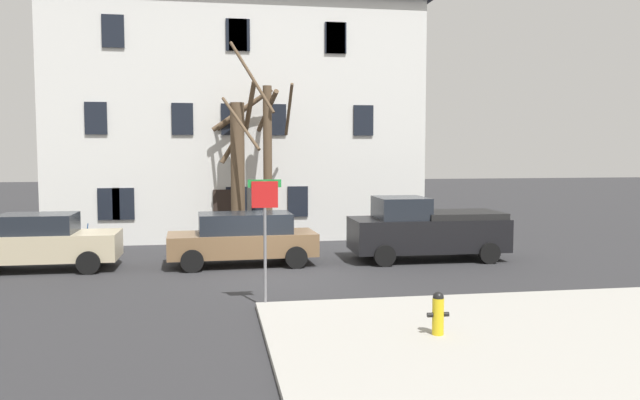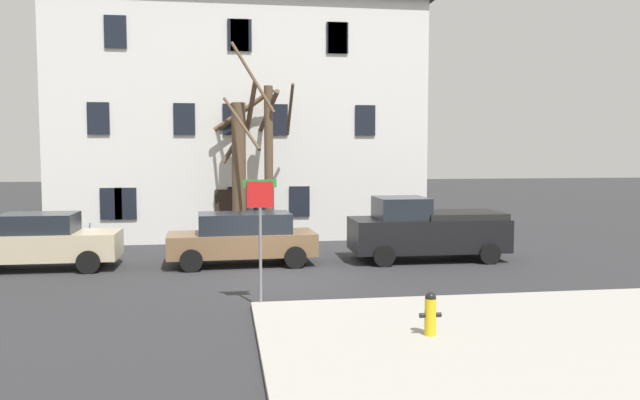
{
  "view_description": "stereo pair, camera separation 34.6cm",
  "coord_description": "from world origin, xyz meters",
  "views": [
    {
      "loc": [
        -1.65,
        -17.86,
        3.59
      ],
      "look_at": [
        1.85,
        2.76,
        1.97
      ],
      "focal_mm": 35.59,
      "sensor_mm": 36.0,
      "label": 1
    },
    {
      "loc": [
        -1.3,
        -17.92,
        3.59
      ],
      "look_at": [
        1.85,
        2.76,
        1.97
      ],
      "focal_mm": 35.59,
      "sensor_mm": 36.0,
      "label": 2
    }
  ],
  "objects": [
    {
      "name": "fire_hydrant",
      "position": [
        2.52,
        -6.64,
        0.55
      ],
      "size": [
        0.42,
        0.22,
        0.82
      ],
      "color": "gold",
      "rests_on": "sidewalk_slab"
    },
    {
      "name": "tree_bare_mid",
      "position": [
        0.29,
        5.2,
        3.32
      ],
      "size": [
        2.51,
        2.49,
        7.46
      ],
      "color": "brown",
      "rests_on": "ground_plane"
    },
    {
      "name": "sidewalk_slab",
      "position": [
        4.44,
        -7.01,
        0.06
      ],
      "size": [
        10.29,
        7.01,
        0.12
      ],
      "primitive_type": "cube",
      "color": "#A8A59E",
      "rests_on": "ground_plane"
    },
    {
      "name": "car_beige_sedan",
      "position": [
        -6.84,
        2.17,
        0.86
      ],
      "size": [
        4.68,
        2.02,
        1.71
      ],
      "color": "#C6B793",
      "rests_on": "ground_plane"
    },
    {
      "name": "ground_plane",
      "position": [
        0.0,
        0.0,
        0.0
      ],
      "size": [
        120.0,
        120.0,
        0.0
      ],
      "primitive_type": "plane",
      "color": "#2D2D30"
    },
    {
      "name": "tree_bare_near",
      "position": [
        -0.66,
        5.63,
        3.13
      ],
      "size": [
        2.38,
        2.37,
        6.11
      ],
      "color": "brown",
      "rests_on": "ground_plane"
    },
    {
      "name": "pickup_truck_black",
      "position": [
        5.28,
        2.03,
        1.01
      ],
      "size": [
        5.08,
        2.38,
        2.08
      ],
      "color": "black",
      "rests_on": "ground_plane"
    },
    {
      "name": "street_sign_pole",
      "position": [
        -0.49,
        -3.53,
        2.05
      ],
      "size": [
        0.76,
        0.07,
        2.94
      ],
      "color": "slate",
      "rests_on": "ground_plane"
    },
    {
      "name": "car_brown_wagon",
      "position": [
        -0.73,
        2.02,
        0.86
      ],
      "size": [
        4.66,
        2.19,
        1.65
      ],
      "color": "brown",
      "rests_on": "ground_plane"
    },
    {
      "name": "building_main",
      "position": [
        -0.56,
        10.41,
        5.89
      ],
      "size": [
        15.39,
        7.57,
        11.61
      ],
      "color": "white",
      "rests_on": "ground_plane"
    },
    {
      "name": "bicycle_leaning",
      "position": [
        -5.85,
        5.47,
        0.37
      ],
      "size": [
        1.74,
        0.25,
        1.03
      ],
      "color": "black",
      "rests_on": "ground_plane"
    }
  ]
}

